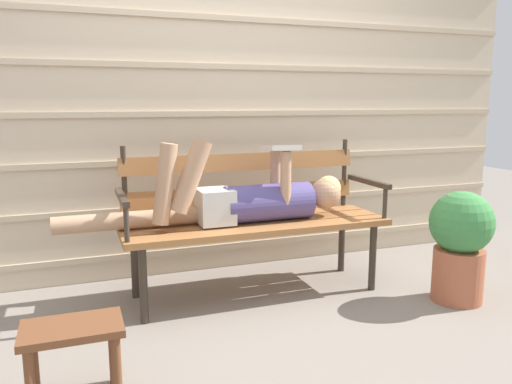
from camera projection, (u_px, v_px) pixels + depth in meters
name	position (u px, v px, depth m)	size (l,w,h in m)	color
ground_plane	(265.00, 302.00, 2.96)	(12.00, 12.00, 0.00)	gray
house_siding	(227.00, 90.00, 3.42)	(4.51, 0.08, 2.48)	beige
park_bench	(252.00, 212.00, 3.08)	(1.60, 0.51, 0.91)	#9E6638
reclining_person	(245.00, 198.00, 2.97)	(1.71, 0.27, 0.52)	#514784
footstool	(73.00, 343.00, 1.94)	(0.38, 0.24, 0.32)	brown
potted_plant	(460.00, 241.00, 2.93)	(0.37, 0.37, 0.66)	#AD5B3D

